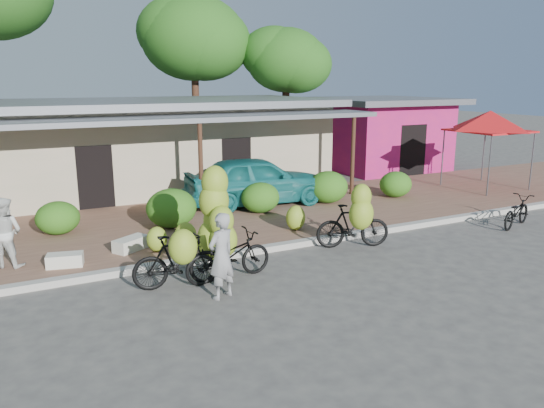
{
  "coord_description": "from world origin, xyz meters",
  "views": [
    {
      "loc": [
        -5.31,
        -8.99,
        4.09
      ],
      "look_at": [
        0.28,
        1.91,
        1.2
      ],
      "focal_mm": 35.0,
      "sensor_mm": 36.0,
      "label": 1
    }
  ],
  "objects_px": {
    "vendor": "(221,256)",
    "bystander": "(5,232)",
    "bike_far_right": "(516,212)",
    "teal_van": "(257,180)",
    "bike_center": "(222,236)",
    "tree_near_right": "(282,58)",
    "tree_center_right": "(189,36)",
    "red_canopy": "(490,121)",
    "sack_far": "(65,260)",
    "sack_near": "(131,244)",
    "bike_left": "(179,259)",
    "bike_right": "(355,221)"
  },
  "relations": [
    {
      "from": "vendor",
      "to": "bystander",
      "type": "bearing_deg",
      "value": -67.11
    },
    {
      "from": "bike_far_right",
      "to": "teal_van",
      "type": "height_order",
      "value": "teal_van"
    },
    {
      "from": "bike_center",
      "to": "tree_near_right",
      "type": "bearing_deg",
      "value": -37.59
    },
    {
      "from": "tree_center_right",
      "to": "vendor",
      "type": "bearing_deg",
      "value": -107.1
    },
    {
      "from": "tree_center_right",
      "to": "bike_far_right",
      "type": "bearing_deg",
      "value": -75.3
    },
    {
      "from": "red_canopy",
      "to": "vendor",
      "type": "height_order",
      "value": "red_canopy"
    },
    {
      "from": "sack_far",
      "to": "sack_near",
      "type": "bearing_deg",
      "value": 17.3
    },
    {
      "from": "tree_near_right",
      "to": "bike_left",
      "type": "height_order",
      "value": "tree_near_right"
    },
    {
      "from": "vendor",
      "to": "sack_far",
      "type": "bearing_deg",
      "value": -72.39
    },
    {
      "from": "bike_far_right",
      "to": "vendor",
      "type": "distance_m",
      "value": 9.35
    },
    {
      "from": "bike_center",
      "to": "sack_near",
      "type": "distance_m",
      "value": 2.75
    },
    {
      "from": "bike_right",
      "to": "sack_far",
      "type": "xyz_separation_m",
      "value": [
        -6.52,
        1.59,
        -0.45
      ]
    },
    {
      "from": "bike_left",
      "to": "bike_right",
      "type": "xyz_separation_m",
      "value": [
        4.6,
        0.49,
        0.09
      ]
    },
    {
      "from": "sack_far",
      "to": "bystander",
      "type": "relative_size",
      "value": 0.49
    },
    {
      "from": "bike_far_right",
      "to": "sack_near",
      "type": "height_order",
      "value": "bike_far_right"
    },
    {
      "from": "tree_center_right",
      "to": "bike_right",
      "type": "bearing_deg",
      "value": -94.18
    },
    {
      "from": "bike_right",
      "to": "red_canopy",
      "type": "bearing_deg",
      "value": -47.7
    },
    {
      "from": "red_canopy",
      "to": "bike_center",
      "type": "distance_m",
      "value": 12.81
    },
    {
      "from": "bystander",
      "to": "bike_center",
      "type": "bearing_deg",
      "value": -176.13
    },
    {
      "from": "bike_left",
      "to": "bystander",
      "type": "relative_size",
      "value": 1.23
    },
    {
      "from": "bike_right",
      "to": "bike_far_right",
      "type": "bearing_deg",
      "value": -75.04
    },
    {
      "from": "tree_center_right",
      "to": "red_canopy",
      "type": "relative_size",
      "value": 2.3
    },
    {
      "from": "bike_center",
      "to": "bike_far_right",
      "type": "height_order",
      "value": "bike_center"
    },
    {
      "from": "sack_near",
      "to": "bike_left",
      "type": "bearing_deg",
      "value": -81.36
    },
    {
      "from": "red_canopy",
      "to": "bystander",
      "type": "relative_size",
      "value": 2.27
    },
    {
      "from": "bike_center",
      "to": "teal_van",
      "type": "relative_size",
      "value": 0.5
    },
    {
      "from": "tree_near_right",
      "to": "vendor",
      "type": "xyz_separation_m",
      "value": [
        -9.14,
        -14.71,
        -4.25
      ]
    },
    {
      "from": "tree_center_right",
      "to": "sack_far",
      "type": "distance_m",
      "value": 16.86
    },
    {
      "from": "red_canopy",
      "to": "sack_near",
      "type": "bearing_deg",
      "value": -173.59
    },
    {
      "from": "sack_far",
      "to": "teal_van",
      "type": "height_order",
      "value": "teal_van"
    },
    {
      "from": "tree_near_right",
      "to": "bike_right",
      "type": "relative_size",
      "value": 3.46
    },
    {
      "from": "bike_center",
      "to": "tree_center_right",
      "type": "bearing_deg",
      "value": -21.76
    },
    {
      "from": "bike_right",
      "to": "teal_van",
      "type": "distance_m",
      "value": 5.02
    },
    {
      "from": "tree_center_right",
      "to": "teal_van",
      "type": "distance_m",
      "value": 11.73
    },
    {
      "from": "vendor",
      "to": "bike_far_right",
      "type": "bearing_deg",
      "value": 161.81
    },
    {
      "from": "bike_center",
      "to": "sack_far",
      "type": "xyz_separation_m",
      "value": [
        -2.96,
        1.8,
        -0.61
      ]
    },
    {
      "from": "red_canopy",
      "to": "bike_left",
      "type": "bearing_deg",
      "value": -162.73
    },
    {
      "from": "sack_far",
      "to": "teal_van",
      "type": "bearing_deg",
      "value": 28.62
    },
    {
      "from": "bike_right",
      "to": "bike_far_right",
      "type": "height_order",
      "value": "bike_right"
    },
    {
      "from": "red_canopy",
      "to": "teal_van",
      "type": "relative_size",
      "value": 0.75
    },
    {
      "from": "sack_near",
      "to": "tree_near_right",
      "type": "bearing_deg",
      "value": 48.28
    },
    {
      "from": "tree_center_right",
      "to": "bike_far_right",
      "type": "distance_m",
      "value": 17.33
    },
    {
      "from": "sack_far",
      "to": "teal_van",
      "type": "distance_m",
      "value": 7.16
    },
    {
      "from": "tree_near_right",
      "to": "sack_far",
      "type": "xyz_separation_m",
      "value": [
        -11.65,
        -11.83,
        -4.83
      ]
    },
    {
      "from": "bike_center",
      "to": "sack_near",
      "type": "xyz_separation_m",
      "value": [
        -1.43,
        2.28,
        -0.6
      ]
    },
    {
      "from": "red_canopy",
      "to": "sack_near",
      "type": "distance_m",
      "value": 13.82
    },
    {
      "from": "tree_near_right",
      "to": "teal_van",
      "type": "bearing_deg",
      "value": -122.68
    },
    {
      "from": "red_canopy",
      "to": "bike_far_right",
      "type": "distance_m",
      "value": 5.61
    },
    {
      "from": "sack_near",
      "to": "tree_center_right",
      "type": "bearing_deg",
      "value": 65.38
    },
    {
      "from": "tree_center_right",
      "to": "red_canopy",
      "type": "bearing_deg",
      "value": -57.91
    }
  ]
}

